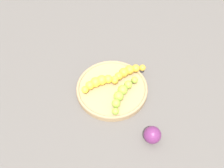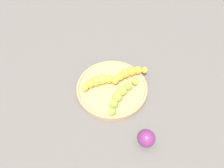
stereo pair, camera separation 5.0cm
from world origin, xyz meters
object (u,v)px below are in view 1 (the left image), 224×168
Objects in this scene: fruit_bowl at (112,89)px; plum_purple at (152,135)px; banana_green at (122,94)px; banana_spotted at (127,72)px; banana_yellow at (99,82)px.

plum_purple is (0.07, -0.20, 0.01)m from fruit_bowl.
banana_green is 0.16m from plum_purple.
fruit_bowl is 0.21m from plum_purple.
banana_yellow reaches higher than banana_spotted.
banana_yellow is at bearing 153.11° from fruit_bowl.
banana_green is at bearing -62.84° from fruit_bowl.
banana_spotted is at bearing 31.65° from fruit_bowl.
banana_yellow is (-0.04, 0.02, 0.02)m from fruit_bowl.
banana_green is (0.06, -0.06, -0.00)m from banana_yellow.
banana_green is (0.02, -0.04, 0.02)m from fruit_bowl.
banana_yellow reaches higher than banana_green.
plum_purple reaches higher than fruit_bowl.
plum_purple is (0.01, -0.24, -0.01)m from banana_spotted.
banana_spotted is 0.24m from plum_purple.
fruit_bowl is 0.05m from banana_yellow.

